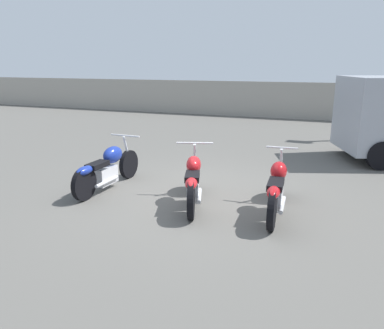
% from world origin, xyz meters
% --- Properties ---
extents(ground_plane, '(60.00, 60.00, 0.00)m').
position_xyz_m(ground_plane, '(0.00, 0.00, 0.00)').
color(ground_plane, '#5B5954').
extents(fence_back, '(40.00, 0.04, 1.66)m').
position_xyz_m(fence_back, '(0.00, 11.28, 0.83)').
color(fence_back, '#9E998E').
rests_on(fence_back, ground_plane).
extents(motorcycle_slot_0, '(0.70, 2.17, 0.99)m').
position_xyz_m(motorcycle_slot_0, '(-1.79, -0.21, 0.44)').
color(motorcycle_slot_0, black).
rests_on(motorcycle_slot_0, ground_plane).
extents(motorcycle_slot_1, '(0.87, 1.95, 1.02)m').
position_xyz_m(motorcycle_slot_1, '(0.15, -0.43, 0.44)').
color(motorcycle_slot_1, black).
rests_on(motorcycle_slot_1, ground_plane).
extents(motorcycle_slot_2, '(0.56, 2.11, 1.02)m').
position_xyz_m(motorcycle_slot_2, '(1.61, -0.31, 0.43)').
color(motorcycle_slot_2, black).
rests_on(motorcycle_slot_2, ground_plane).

